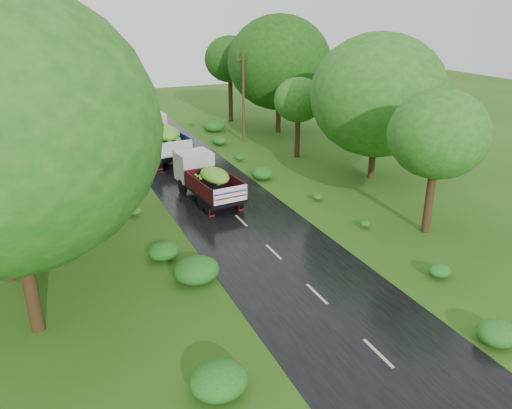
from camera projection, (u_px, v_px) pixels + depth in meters
ground at (378, 353)px, 16.52m from camera, size 120.00×120.00×0.00m
road at (305, 282)px, 20.76m from camera, size 6.50×80.00×0.02m
road_lines at (294, 271)px, 21.61m from camera, size 0.12×69.60×0.00m
truck_near at (206, 177)px, 29.22m from camera, size 2.62×6.05×2.47m
truck_far at (157, 136)px, 37.32m from camera, size 3.18×7.31×2.98m
utility_pole at (243, 97)px, 41.05m from camera, size 1.28×0.28×7.29m
trees_left at (12, 85)px, 26.47m from camera, size 6.97×35.09×9.22m
trees_right at (311, 81)px, 37.01m from camera, size 6.35×31.62×8.05m
shrubs at (228, 202)px, 28.29m from camera, size 11.90×44.00×0.70m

